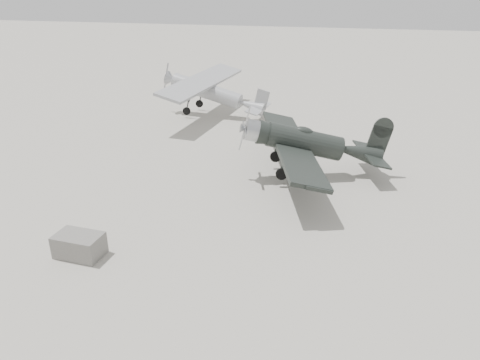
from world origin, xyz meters
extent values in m
plane|color=gray|center=(0.00, 0.00, 0.00)|extent=(160.00, 160.00, 0.00)
cylinder|color=black|center=(3.17, 5.38, 1.89)|extent=(4.08, 2.26, 1.24)
cone|color=black|center=(5.98, 6.19, 1.94)|extent=(2.53, 1.74, 1.15)
cylinder|color=#ABAEB0|center=(0.58, 4.64, 1.89)|extent=(1.07, 1.27, 1.10)
cone|color=#ABAEB0|center=(0.07, 4.49, 1.89)|extent=(0.43, 0.56, 0.50)
cube|color=#ABAEB0|center=(0.13, 4.51, 1.89)|extent=(0.09, 0.17, 2.30)
ellipsoid|color=black|center=(3.00, 5.33, 2.44)|extent=(1.10, 0.85, 0.41)
cube|color=black|center=(2.58, 5.21, 1.58)|extent=(4.71, 10.72, 0.19)
cube|color=black|center=(6.66, 6.38, 1.98)|extent=(1.96, 3.84, 0.09)
cube|color=black|center=(6.79, 6.42, 2.73)|extent=(1.04, 0.38, 1.59)
cylinder|color=black|center=(2.57, 3.96, 0.37)|extent=(0.62, 0.30, 0.60)
cylinder|color=black|center=(1.91, 6.26, 0.37)|extent=(0.62, 0.30, 0.60)
cylinder|color=#333333|center=(2.57, 3.96, 0.97)|extent=(0.12, 0.12, 1.24)
cylinder|color=#333333|center=(1.91, 6.26, 0.97)|extent=(0.12, 0.12, 1.24)
cylinder|color=black|center=(6.87, 6.44, 1.56)|extent=(0.21, 0.12, 0.19)
cylinder|color=#96979A|center=(-4.99, 15.43, 1.85)|extent=(5.46, 1.80, 1.13)
cone|color=#96979A|center=(-1.41, 14.98, 1.85)|extent=(1.97, 1.26, 1.03)
cone|color=#96979A|center=(-7.95, 15.81, 1.85)|extent=(0.75, 1.14, 1.07)
cube|color=#96979A|center=(-8.36, 15.86, 1.85)|extent=(0.07, 0.15, 2.27)
cube|color=#96979A|center=(-5.40, 15.48, 2.49)|extent=(3.37, 11.49, 0.19)
cube|color=#96979A|center=(-0.90, 14.91, 1.90)|extent=(1.36, 3.59, 0.08)
cube|color=#96979A|center=(-0.80, 14.90, 2.57)|extent=(0.93, 0.20, 1.34)
cylinder|color=black|center=(-5.95, 14.41, 0.29)|extent=(0.59, 0.22, 0.58)
cylinder|color=black|center=(-5.66, 16.66, 0.29)|extent=(0.59, 0.22, 0.58)
cylinder|color=#333333|center=(-5.95, 14.41, 0.87)|extent=(0.10, 0.10, 1.24)
cylinder|color=#333333|center=(-5.66, 16.66, 0.87)|extent=(0.10, 0.10, 1.24)
cylinder|color=black|center=(-0.69, 14.89, 1.54)|extent=(0.19, 0.09, 0.19)
cube|color=slate|center=(-4.31, -4.02, 0.44)|extent=(1.84, 1.24, 0.88)
camera|label=1|loc=(4.91, -17.42, 9.82)|focal=35.00mm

